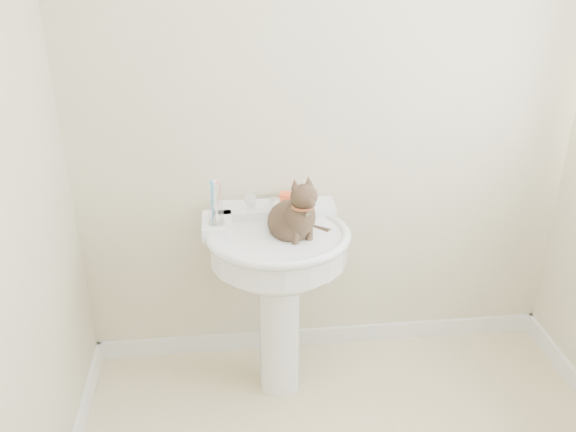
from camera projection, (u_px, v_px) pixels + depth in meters
name	position (u px, v px, depth m)	size (l,w,h in m)	color
wall_back	(329.00, 100.00, 2.53)	(2.20, 0.00, 2.50)	beige
baseboard_back	(322.00, 336.00, 3.06)	(2.20, 0.02, 0.09)	white
pedestal_sink	(278.00, 263.00, 2.52)	(0.60, 0.59, 0.83)	white
faucet	(275.00, 201.00, 2.55)	(0.28, 0.12, 0.14)	silver
soap_bar	(290.00, 197.00, 2.65)	(0.09, 0.06, 0.03)	#F14D20
toothbrush_cup	(216.00, 213.00, 2.43)	(0.07, 0.07, 0.18)	silver
cat	(294.00, 218.00, 2.41)	(0.21, 0.26, 0.38)	#493327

